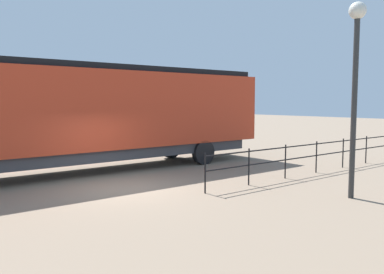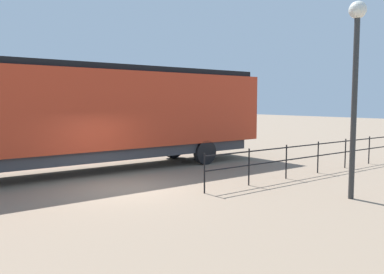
% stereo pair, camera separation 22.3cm
% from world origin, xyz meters
% --- Properties ---
extents(ground_plane, '(120.00, 120.00, 0.00)m').
position_xyz_m(ground_plane, '(0.00, 0.00, 0.00)').
color(ground_plane, '#84705B').
extents(locomotive, '(2.88, 17.85, 4.31)m').
position_xyz_m(locomotive, '(-3.57, 0.21, 2.41)').
color(locomotive, red).
rests_on(locomotive, ground_plane).
extents(lamp_post, '(0.49, 0.49, 5.69)m').
position_xyz_m(lamp_post, '(5.30, 4.71, 3.96)').
color(lamp_post, '#2D2D2D').
rests_on(lamp_post, ground_plane).
extents(platform_fence, '(0.05, 11.76, 1.27)m').
position_xyz_m(platform_fence, '(2.17, 7.54, 0.82)').
color(platform_fence, black).
rests_on(platform_fence, ground_plane).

